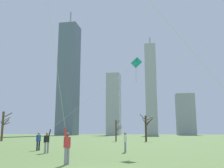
% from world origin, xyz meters
% --- Properties ---
extents(kite_flyer_far_back_teal, '(7.75, 3.20, 8.33)m').
position_xyz_m(kite_flyer_far_back_teal, '(-5.12, 10.27, 1.86)').
color(kite_flyer_far_back_teal, gray).
rests_on(kite_flyer_far_back_teal, ground).
extents(kite_flyer_foreground_right_yellow, '(0.71, 9.50, 21.23)m').
position_xyz_m(kite_flyer_foreground_right_yellow, '(-1.88, 1.67, 4.49)').
color(kite_flyer_foreground_right_yellow, gray).
rests_on(kite_flyer_foreground_right_yellow, ground).
extents(kite_flyer_midfield_center_pink, '(13.90, 9.31, 16.69)m').
position_xyz_m(kite_flyer_midfield_center_pink, '(2.59, -3.04, 4.91)').
color(kite_flyer_midfield_center_pink, '#726656').
rests_on(kite_flyer_midfield_center_pink, ground).
extents(bystander_watching_nearby, '(0.29, 0.49, 1.62)m').
position_xyz_m(bystander_watching_nearby, '(-0.01, 11.91, 0.90)').
color(bystander_watching_nearby, gray).
rests_on(bystander_watching_nearby, ground).
extents(bystander_strolling_midfield, '(0.33, 0.47, 1.62)m').
position_xyz_m(bystander_strolling_midfield, '(-8.09, 12.46, 0.90)').
color(bystander_strolling_midfield, black).
rests_on(bystander_strolling_midfield, ground).
extents(bare_tree_right_of_center, '(1.53, 2.34, 5.53)m').
position_xyz_m(bare_tree_right_of_center, '(-26.31, 34.13, 2.96)').
color(bare_tree_right_of_center, brown).
rests_on(bare_tree_right_of_center, ground).
extents(bare_tree_far_right_edge, '(2.60, 2.79, 5.10)m').
position_xyz_m(bare_tree_far_right_edge, '(0.20, 38.31, 2.79)').
color(bare_tree_far_right_edge, '#423326').
rests_on(bare_tree_far_right_edge, ground).
extents(bare_tree_rightmost, '(1.25, 2.04, 3.89)m').
position_xyz_m(bare_tree_rightmost, '(-5.21, 37.41, 2.07)').
color(bare_tree_rightmost, '#4C3828').
rests_on(bare_tree_rightmost, ground).
extents(skyline_tall_tower, '(10.64, 9.37, 23.73)m').
position_xyz_m(skyline_tall_tower, '(16.93, 144.34, 11.87)').
color(skyline_tall_tower, '#9EA3AD').
rests_on(skyline_tall_tower, ground).
extents(skyline_squat_block, '(7.45, 8.23, 35.23)m').
position_xyz_m(skyline_squat_block, '(-23.57, 133.56, 17.61)').
color(skyline_squat_block, '#B2B2B7').
rests_on(skyline_squat_block, ground).
extents(skyline_short_annex, '(6.53, 10.27, 59.66)m').
position_xyz_m(skyline_short_annex, '(-2.26, 142.72, 27.19)').
color(skyline_short_annex, '#B2B2B7').
rests_on(skyline_short_annex, ground).
extents(skyline_wide_slab, '(10.17, 11.21, 74.22)m').
position_xyz_m(skyline_wide_slab, '(-49.15, 127.85, 32.59)').
color(skyline_wide_slab, slate).
rests_on(skyline_wide_slab, ground).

